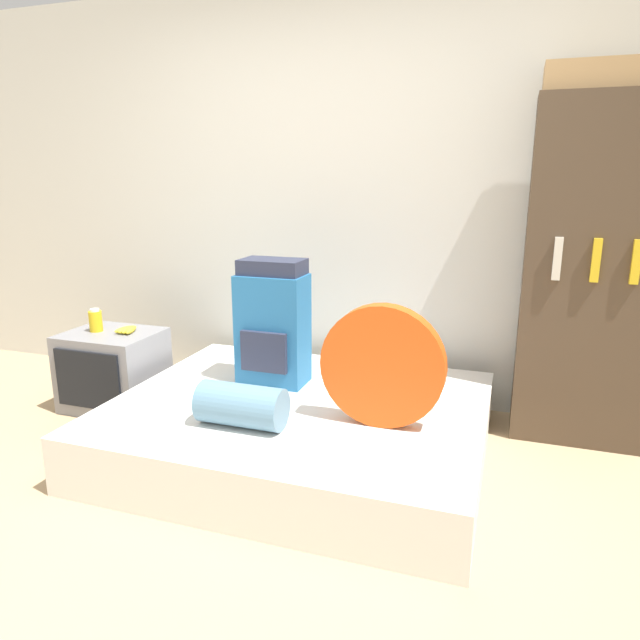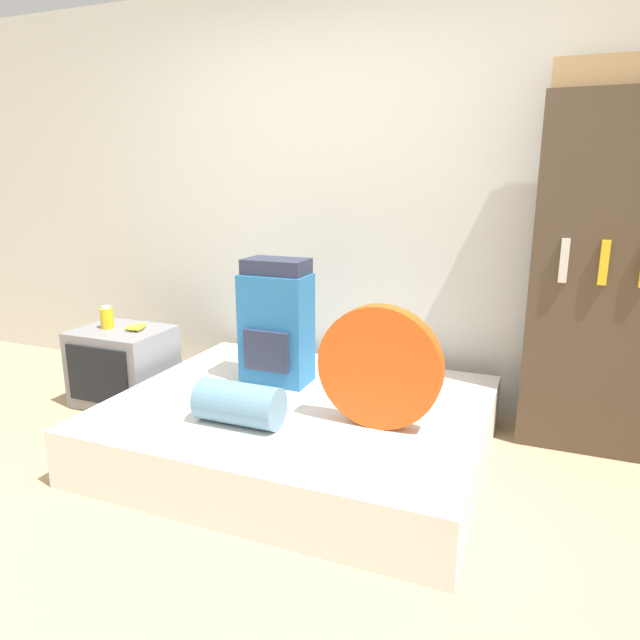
{
  "view_description": "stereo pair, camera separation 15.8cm",
  "coord_description": "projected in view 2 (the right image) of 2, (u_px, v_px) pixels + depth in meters",
  "views": [
    {
      "loc": [
        1.08,
        -1.74,
        1.44
      ],
      "look_at": [
        0.19,
        0.88,
        0.74
      ],
      "focal_mm": 32.0,
      "sensor_mm": 36.0,
      "label": 1
    },
    {
      "loc": [
        1.23,
        -1.68,
        1.44
      ],
      "look_at": [
        0.19,
        0.88,
        0.74
      ],
      "focal_mm": 32.0,
      "sensor_mm": 36.0,
      "label": 2
    }
  ],
  "objects": [
    {
      "name": "bookshelf",
      "position": [
        599.0,
        279.0,
        2.96
      ],
      "size": [
        0.67,
        0.36,
        1.85
      ],
      "color": "#473828",
      "rests_on": "ground_plane"
    },
    {
      "name": "bed",
      "position": [
        300.0,
        426.0,
        3.04
      ],
      "size": [
        1.9,
        1.58,
        0.29
      ],
      "color": "silver",
      "rests_on": "ground_plane"
    },
    {
      "name": "cardboard_box",
      "position": [
        601.0,
        75.0,
        2.77
      ],
      "size": [
        0.44,
        0.25,
        0.15
      ],
      "color": "#A88456",
      "rests_on": "bookshelf"
    },
    {
      "name": "backpack",
      "position": [
        276.0,
        323.0,
        3.21
      ],
      "size": [
        0.38,
        0.27,
        0.71
      ],
      "color": "#23669E",
      "rests_on": "bed"
    },
    {
      "name": "television",
      "position": [
        124.0,
        366.0,
        3.69
      ],
      "size": [
        0.57,
        0.48,
        0.49
      ],
      "color": "gray",
      "rests_on": "ground_plane"
    },
    {
      "name": "wall_back",
      "position": [
        348.0,
        199.0,
        3.63
      ],
      "size": [
        8.0,
        0.05,
        2.6
      ],
      "color": "silver",
      "rests_on": "ground_plane"
    },
    {
      "name": "canister",
      "position": [
        107.0,
        318.0,
        3.65
      ],
      "size": [
        0.08,
        0.08,
        0.15
      ],
      "color": "gold",
      "rests_on": "television"
    },
    {
      "name": "sleeping_roll",
      "position": [
        239.0,
        403.0,
        2.7
      ],
      "size": [
        0.41,
        0.2,
        0.2
      ],
      "color": "#5B849E",
      "rests_on": "bed"
    },
    {
      "name": "tent_bag",
      "position": [
        380.0,
        367.0,
        2.63
      ],
      "size": [
        0.59,
        0.09,
        0.59
      ],
      "color": "#D14C14",
      "rests_on": "bed"
    },
    {
      "name": "ground_plane",
      "position": [
        196.0,
        542.0,
        2.31
      ],
      "size": [
        16.0,
        16.0,
        0.0
      ],
      "primitive_type": "plane",
      "color": "tan"
    },
    {
      "name": "banana_bunch",
      "position": [
        138.0,
        327.0,
        3.62
      ],
      "size": [
        0.12,
        0.16,
        0.04
      ],
      "color": "yellow",
      "rests_on": "television"
    }
  ]
}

